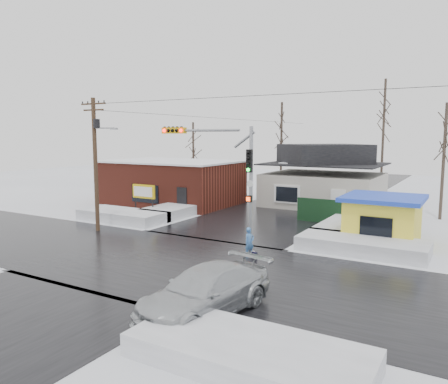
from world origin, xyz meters
The scene contains 22 objects.
ground centered at (0.00, 0.00, 0.00)m, with size 120.00×120.00×0.00m, color white.
road_ns centered at (0.00, 0.00, 0.01)m, with size 10.00×120.00×0.02m, color black.
road_ew centered at (0.00, 0.00, 0.01)m, with size 120.00×10.00×0.02m, color black.
snowbank_nw centered at (-9.00, 7.00, 0.40)m, with size 7.00×3.00×0.80m, color white.
snowbank_ne centered at (9.00, 7.00, 0.40)m, with size 7.00×3.00×0.80m, color white.
snowbank_se centered at (9.00, -7.00, 0.35)m, with size 7.00×3.00×0.70m, color white.
snowbank_nside_w centered at (-7.00, 12.00, 0.40)m, with size 3.00×8.00×0.80m, color white.
snowbank_nside_e centered at (7.00, 12.00, 0.40)m, with size 3.00×8.00×0.80m, color white.
traffic_signal centered at (2.43, 2.97, 4.54)m, with size 6.05×0.68×7.00m.
utility_pole centered at (-7.93, 3.50, 5.11)m, with size 3.15×0.44×9.00m.
brick_building centered at (-11.00, 15.99, 2.08)m, with size 12.20×8.20×4.12m.
marquee_sign centered at (-9.00, 9.49, 1.92)m, with size 2.20×0.21×2.55m.
house centered at (2.00, 22.00, 2.62)m, with size 10.40×8.40×5.76m.
kiosk centered at (9.50, 9.99, 1.46)m, with size 4.60×4.60×2.88m.
fence centered at (6.50, 14.00, 0.90)m, with size 8.00×0.12×1.80m, color black.
tree_far_left centered at (-4.00, 26.00, 7.95)m, with size 3.00×3.00×10.00m.
tree_far_mid centered at (6.00, 28.00, 9.54)m, with size 3.00×3.00×12.00m.
tree_far_right centered at (12.00, 20.00, 7.16)m, with size 3.00×3.00×9.00m.
tree_far_west centered at (-14.00, 24.00, 6.36)m, with size 3.00×3.00×8.00m.
pedestrian centered at (4.00, 2.88, 0.81)m, with size 0.59×0.39×1.62m, color #4780C7.
car centered at (6.02, -4.65, 0.86)m, with size 2.41×5.92×1.72m, color silver.
shopping_bag centered at (4.37, 2.76, 0.17)m, with size 0.28×0.12×0.35m, color black.
Camera 1 is at (14.34, -17.52, 6.53)m, focal length 35.00 mm.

